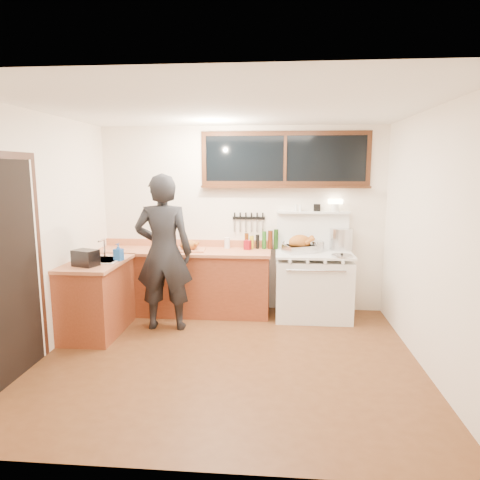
# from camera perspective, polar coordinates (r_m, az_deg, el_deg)

# --- Properties ---
(ground_plane) EXTENTS (4.00, 3.50, 0.02)m
(ground_plane) POSITION_cam_1_polar(r_m,az_deg,el_deg) (4.76, -1.51, -15.62)
(ground_plane) COLOR #532D15
(room_shell) EXTENTS (4.10, 3.60, 2.65)m
(room_shell) POSITION_cam_1_polar(r_m,az_deg,el_deg) (4.33, -1.61, 4.71)
(room_shell) COLOR white
(room_shell) RESTS_ON ground
(counter_back) EXTENTS (2.44, 0.64, 1.00)m
(counter_back) POSITION_cam_1_polar(r_m,az_deg,el_deg) (6.08, -7.56, -5.45)
(counter_back) COLOR maroon
(counter_back) RESTS_ON ground
(counter_left) EXTENTS (0.64, 1.09, 0.90)m
(counter_left) POSITION_cam_1_polar(r_m,az_deg,el_deg) (5.59, -18.51, -7.20)
(counter_left) COLOR maroon
(counter_left) RESTS_ON ground
(sink_unit) EXTENTS (0.50, 0.45, 0.37)m
(sink_unit) POSITION_cam_1_polar(r_m,az_deg,el_deg) (5.56, -18.23, -3.09)
(sink_unit) COLOR white
(sink_unit) RESTS_ON counter_left
(vintage_stove) EXTENTS (1.02, 0.74, 1.60)m
(vintage_stove) POSITION_cam_1_polar(r_m,az_deg,el_deg) (5.92, 9.72, -5.76)
(vintage_stove) COLOR white
(vintage_stove) RESTS_ON ground
(back_window) EXTENTS (2.32, 0.13, 0.77)m
(back_window) POSITION_cam_1_polar(r_m,az_deg,el_deg) (6.01, 6.02, 9.93)
(back_window) COLOR black
(back_window) RESTS_ON room_shell
(left_doorway) EXTENTS (0.02, 1.04, 2.17)m
(left_doorway) POSITION_cam_1_polar(r_m,az_deg,el_deg) (4.57, -28.11, -3.29)
(left_doorway) COLOR black
(left_doorway) RESTS_ON ground
(knife_strip) EXTENTS (0.46, 0.03, 0.28)m
(knife_strip) POSITION_cam_1_polar(r_m,az_deg,el_deg) (6.07, 1.17, 2.84)
(knife_strip) COLOR black
(knife_strip) RESTS_ON room_shell
(man) EXTENTS (0.74, 0.51, 1.96)m
(man) POSITION_cam_1_polar(r_m,az_deg,el_deg) (5.41, -10.13, -1.66)
(man) COLOR black
(man) RESTS_ON ground
(soap_bottle) EXTENTS (0.12, 0.12, 0.21)m
(soap_bottle) POSITION_cam_1_polar(r_m,az_deg,el_deg) (5.43, -15.91, -1.54)
(soap_bottle) COLOR blue
(soap_bottle) RESTS_ON counter_left
(toaster) EXTENTS (0.32, 0.27, 0.19)m
(toaster) POSITION_cam_1_polar(r_m,az_deg,el_deg) (5.25, -19.89, -2.26)
(toaster) COLOR black
(toaster) RESTS_ON counter_left
(cutting_board) EXTENTS (0.47, 0.37, 0.15)m
(cutting_board) POSITION_cam_1_polar(r_m,az_deg,el_deg) (5.91, -6.81, -0.89)
(cutting_board) COLOR #C4754D
(cutting_board) RESTS_ON counter_back
(roast_turkey) EXTENTS (0.49, 0.44, 0.24)m
(roast_turkey) POSITION_cam_1_polar(r_m,az_deg,el_deg) (5.79, 8.01, -0.67)
(roast_turkey) COLOR silver
(roast_turkey) RESTS_ON vintage_stove
(stockpot) EXTENTS (0.42, 0.42, 0.30)m
(stockpot) POSITION_cam_1_polar(r_m,az_deg,el_deg) (6.09, 13.35, 0.14)
(stockpot) COLOR silver
(stockpot) RESTS_ON vintage_stove
(saucepan) EXTENTS (0.19, 0.30, 0.13)m
(saucepan) POSITION_cam_1_polar(r_m,az_deg,el_deg) (5.96, 10.31, -0.77)
(saucepan) COLOR silver
(saucepan) RESTS_ON vintage_stove
(pot_lid) EXTENTS (0.28, 0.28, 0.04)m
(pot_lid) POSITION_cam_1_polar(r_m,az_deg,el_deg) (5.63, 13.43, -2.03)
(pot_lid) COLOR silver
(pot_lid) RESTS_ON vintage_stove
(coffee_tin) EXTENTS (0.11, 0.10, 0.13)m
(coffee_tin) POSITION_cam_1_polar(r_m,az_deg,el_deg) (5.94, 1.01, -0.66)
(coffee_tin) COLOR maroon
(coffee_tin) RESTS_ON counter_back
(pitcher) EXTENTS (0.08, 0.08, 0.16)m
(pitcher) POSITION_cam_1_polar(r_m,az_deg,el_deg) (6.04, -1.73, -0.38)
(pitcher) COLOR white
(pitcher) RESTS_ON counter_back
(bottle_cluster) EXTENTS (0.47, 0.07, 0.28)m
(bottle_cluster) POSITION_cam_1_polar(r_m,az_deg,el_deg) (6.00, 3.16, -0.04)
(bottle_cluster) COLOR black
(bottle_cluster) RESTS_ON counter_back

